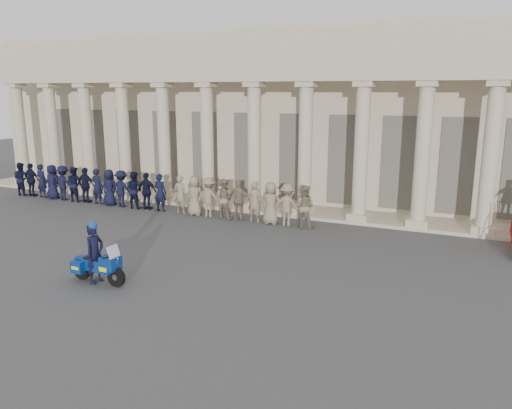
# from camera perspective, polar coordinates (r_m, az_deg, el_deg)

# --- Properties ---
(ground) EXTENTS (90.00, 90.00, 0.00)m
(ground) POSITION_cam_1_polar(r_m,az_deg,el_deg) (17.49, -7.15, -6.91)
(ground) COLOR #3A3A3C
(ground) RESTS_ON ground
(building) EXTENTS (40.00, 12.50, 9.00)m
(building) POSITION_cam_1_polar(r_m,az_deg,el_deg) (30.06, 7.47, 10.21)
(building) COLOR tan
(building) RESTS_ON ground
(officer_rank) EXTENTS (17.95, 0.72, 1.90)m
(officer_rank) POSITION_cam_1_polar(r_m,az_deg,el_deg) (25.70, -12.51, 1.52)
(officer_rank) COLOR black
(officer_rank) RESTS_ON ground
(motorcycle) EXTENTS (2.05, 0.84, 1.31)m
(motorcycle) POSITION_cam_1_polar(r_m,az_deg,el_deg) (16.42, -17.54, -6.67)
(motorcycle) COLOR black
(motorcycle) RESTS_ON ground
(rider) EXTENTS (0.48, 0.70, 1.97)m
(rider) POSITION_cam_1_polar(r_m,az_deg,el_deg) (16.36, -17.93, -5.26)
(rider) COLOR black
(rider) RESTS_ON ground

